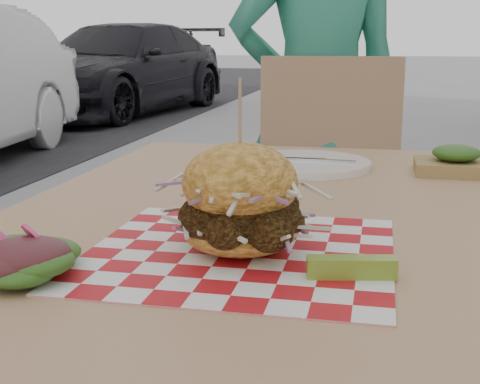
{
  "coord_description": "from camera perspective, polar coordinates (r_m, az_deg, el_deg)",
  "views": [
    {
      "loc": [
        -0.11,
        -0.69,
        1.0
      ],
      "look_at": [
        -0.26,
        0.06,
        0.82
      ],
      "focal_mm": 50.0,
      "sensor_mm": 36.0,
      "label": 1
    }
  ],
  "objects": [
    {
      "name": "car_dark",
      "position": [
        9.34,
        -10.21,
        10.35
      ],
      "size": [
        2.29,
        4.38,
        1.21
      ],
      "primitive_type": "imported",
      "rotation": [
        0.0,
        0.0,
        -0.15
      ],
      "color": "black",
      "rests_on": "ground"
    },
    {
      "name": "diner",
      "position": [
        2.16,
        6.65,
        7.16
      ],
      "size": [
        0.67,
        0.57,
        1.57
      ],
      "primitive_type": "imported",
      "rotation": [
        0.0,
        0.0,
        3.54
      ],
      "color": "#319073",
      "rests_on": "ground"
    },
    {
      "name": "place_setting",
      "position": [
        1.34,
        5.38,
        2.42
      ],
      "size": [
        0.27,
        0.27,
        0.02
      ],
      "color": "white",
      "rests_on": "patio_table"
    },
    {
      "name": "sandwich",
      "position": [
        0.79,
        0.0,
        -1.11
      ],
      "size": [
        0.18,
        0.18,
        0.21
      ],
      "color": "gold",
      "rests_on": "paper_liner"
    },
    {
      "name": "side_salad",
      "position": [
        0.77,
        -18.57,
        -5.6
      ],
      "size": [
        0.14,
        0.13,
        0.05
      ],
      "color": "#3F1419",
      "rests_on": "patio_table"
    },
    {
      "name": "patio_table",
      "position": [
        1.03,
        3.05,
        -5.69
      ],
      "size": [
        0.8,
        1.2,
        0.75
      ],
      "color": "tan",
      "rests_on": "ground"
    },
    {
      "name": "paper_liner",
      "position": [
        0.8,
        0.0,
        -5.15
      ],
      "size": [
        0.36,
        0.36,
        0.0
      ],
      "primitive_type": "cube",
      "color": "red",
      "rests_on": "patio_table"
    },
    {
      "name": "pickle_spear",
      "position": [
        0.73,
        9.49,
        -6.35
      ],
      "size": [
        0.1,
        0.04,
        0.02
      ],
      "primitive_type": "cube",
      "rotation": [
        0.0,
        0.0,
        0.19
      ],
      "color": "#89A931",
      "rests_on": "paper_liner"
    },
    {
      "name": "patio_chair",
      "position": [
        1.98,
        7.16,
        -0.27
      ],
      "size": [
        0.44,
        0.45,
        0.95
      ],
      "rotation": [
        0.0,
        0.0,
        0.05
      ],
      "color": "tan",
      "rests_on": "ground"
    },
    {
      "name": "kraft_tray",
      "position": [
        1.33,
        17.93,
        2.46
      ],
      "size": [
        0.15,
        0.12,
        0.06
      ],
      "color": "olive",
      "rests_on": "patio_table"
    }
  ]
}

